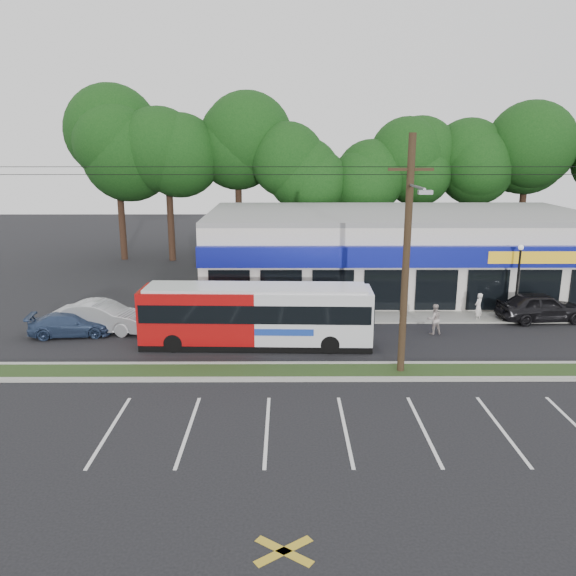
# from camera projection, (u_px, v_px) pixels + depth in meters

# --- Properties ---
(ground) EXTENTS (120.00, 120.00, 0.00)m
(ground) POSITION_uv_depth(u_px,v_px,m) (333.00, 382.00, 23.21)
(ground) COLOR black
(ground) RESTS_ON ground
(grass_strip) EXTENTS (40.00, 1.60, 0.12)m
(grass_strip) POSITION_uv_depth(u_px,v_px,m) (331.00, 372.00, 24.16)
(grass_strip) COLOR #273D19
(grass_strip) RESTS_ON ground
(curb_south) EXTENTS (40.00, 0.25, 0.14)m
(curb_south) POSITION_uv_depth(u_px,v_px,m) (332.00, 379.00, 23.34)
(curb_south) COLOR #9E9E93
(curb_south) RESTS_ON ground
(curb_north) EXTENTS (40.00, 0.25, 0.14)m
(curb_north) POSITION_uv_depth(u_px,v_px,m) (329.00, 364.00, 24.99)
(curb_north) COLOR #9E9E93
(curb_north) RESTS_ON ground
(sidewalk) EXTENTS (32.00, 2.20, 0.10)m
(sidewalk) POSITION_uv_depth(u_px,v_px,m) (407.00, 317.00, 31.95)
(sidewalk) COLOR #9E9E93
(sidewalk) RESTS_ON ground
(strip_mall) EXTENTS (25.00, 12.55, 5.30)m
(strip_mall) POSITION_uv_depth(u_px,v_px,m) (395.00, 250.00, 38.02)
(strip_mall) COLOR beige
(strip_mall) RESTS_ON ground
(utility_pole) EXTENTS (50.00, 2.77, 10.00)m
(utility_pole) POSITION_uv_depth(u_px,v_px,m) (403.00, 249.00, 22.80)
(utility_pole) COLOR black
(utility_pole) RESTS_ON ground
(lamp_post) EXTENTS (0.30, 0.30, 4.25)m
(lamp_post) POSITION_uv_depth(u_px,v_px,m) (518.00, 273.00, 31.14)
(lamp_post) COLOR black
(lamp_post) RESTS_ON ground
(tree_line) EXTENTS (46.76, 6.76, 11.83)m
(tree_line) POSITION_uv_depth(u_px,v_px,m) (357.00, 160.00, 46.39)
(tree_line) COLOR black
(tree_line) RESTS_ON ground
(metrobus) EXTENTS (11.20, 2.70, 3.00)m
(metrobus) POSITION_uv_depth(u_px,v_px,m) (256.00, 314.00, 27.17)
(metrobus) COLOR #A20C0D
(metrobus) RESTS_ON ground
(car_dark) EXTENTS (5.00, 2.39, 1.65)m
(car_dark) POSITION_uv_depth(u_px,v_px,m) (541.00, 307.00, 31.18)
(car_dark) COLOR black
(car_dark) RESTS_ON ground
(car_silver) EXTENTS (5.08, 2.40, 1.61)m
(car_silver) POSITION_uv_depth(u_px,v_px,m) (102.00, 317.00, 29.45)
(car_silver) COLOR #979A9E
(car_silver) RESTS_ON ground
(car_blue) EXTENTS (4.37, 2.24, 1.21)m
(car_blue) POSITION_uv_depth(u_px,v_px,m) (71.00, 324.00, 28.86)
(car_blue) COLOR navy
(car_blue) RESTS_ON ground
(pedestrian_a) EXTENTS (0.68, 0.67, 1.58)m
(pedestrian_a) POSITION_uv_depth(u_px,v_px,m) (478.00, 307.00, 31.30)
(pedestrian_a) COLOR white
(pedestrian_a) RESTS_ON ground
(pedestrian_b) EXTENTS (0.87, 0.73, 1.60)m
(pedestrian_b) POSITION_uv_depth(u_px,v_px,m) (434.00, 319.00, 29.06)
(pedestrian_b) COLOR #B6A9A4
(pedestrian_b) RESTS_ON ground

